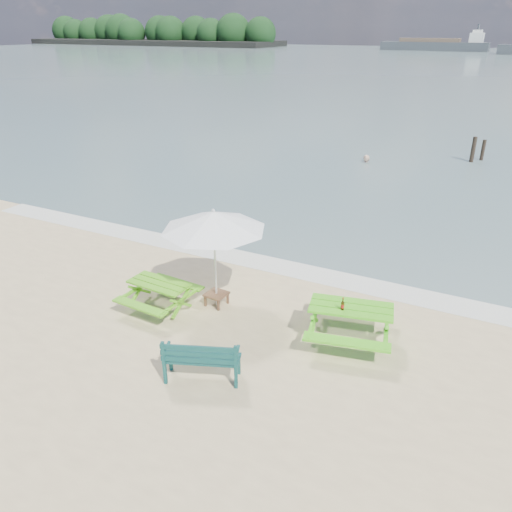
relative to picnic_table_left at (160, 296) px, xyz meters
The scene contains 11 objects.
sea 83.69m from the picnic_table_left, 88.72° to the left, with size 300.00×300.00×0.00m, color slate.
foam_strip 3.78m from the picnic_table_left, 60.28° to the left, with size 22.00×0.90×0.01m, color silver.
island_headland 175.87m from the picnic_table_left, 127.95° to the left, with size 90.00×22.00×7.60m.
picnic_table_left is the anchor object (origin of this frame).
picnic_table_right 4.34m from the picnic_table_left, 10.18° to the left, with size 2.04×2.18×0.80m.
park_bench 2.80m from the picnic_table_left, 36.93° to the right, with size 1.47×0.95×0.86m.
side_table 1.31m from the picnic_table_left, 34.95° to the left, with size 0.51×0.51×0.31m.
patio_umbrella 2.21m from the picnic_table_left, 34.95° to the left, with size 2.54×2.54×2.33m.
beer_bottle 4.22m from the picnic_table_left, ahead, with size 0.07×0.07×0.27m.
swimmer 15.64m from the picnic_table_left, 88.42° to the left, with size 0.73×0.61×1.70m.
mooring_pilings 18.87m from the picnic_table_left, 74.29° to the left, with size 0.58×0.78×1.40m.
Camera 1 is at (4.67, -6.56, 5.98)m, focal length 35.00 mm.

